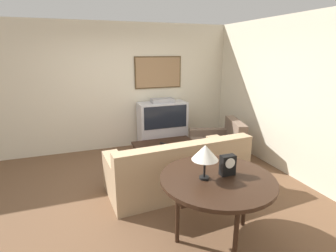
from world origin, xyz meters
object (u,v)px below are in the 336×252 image
Objects in this scene: armchair at (218,147)px; coffee_table at (164,145)px; console_table at (217,182)px; couch at (178,171)px; tv at (162,124)px; mantel_clock at (228,165)px; table_lamp at (205,153)px.

armchair is 1.09m from coffee_table.
coffee_table is 2.30m from console_table.
couch reaches higher than armchair.
couch is (-0.39, -1.92, -0.22)m from tv.
mantel_clock is (-0.27, -3.10, 0.37)m from tv.
couch is 1.72× the size of console_table.
tv is 0.96× the size of armchair.
armchair is at bearing -149.00° from couch.
console_table is 3.27× the size of table_lamp.
couch is 1.46m from armchair.
tv is 0.51× the size of couch.
armchair is at bearing 59.23° from console_table.
couch reaches higher than coffee_table.
armchair is at bearing 55.84° from table_lamp.
coffee_table is at bearing -106.53° from tv.
mantel_clock is at bearing -0.22° from table_lamp.
console_table is at bearing -7.32° from table_lamp.
couch is 1.89× the size of armchair.
armchair is 2.37m from mantel_clock.
console_table is (-0.15, -2.27, 0.36)m from coffee_table.
mantel_clock is at bearing -90.46° from coffee_table.
tv is 2.84× the size of table_lamp.
console_table is (-1.21, -2.03, 0.45)m from armchair.
couch is at bearing 89.57° from console_table.
tv reaches higher than mantel_clock.
coffee_table is 2.38m from table_lamp.
table_lamp reaches higher than mantel_clock.
armchair is (1.20, 0.83, -0.05)m from couch.
couch reaches higher than console_table.
tv is at bearing 82.64° from console_table.
table_lamp is at bearing -100.22° from tv.
coffee_table is (-0.25, -0.85, -0.17)m from tv.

